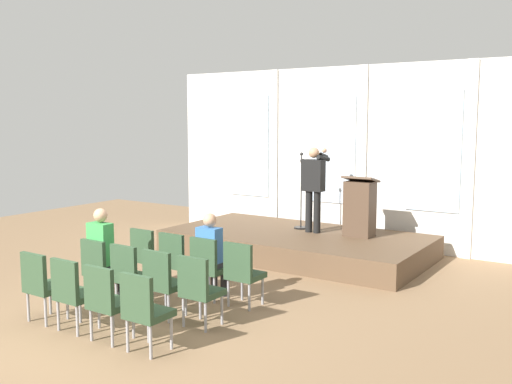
% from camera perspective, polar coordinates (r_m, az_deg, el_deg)
% --- Properties ---
extents(ground_plane, '(17.87, 17.87, 0.00)m').
position_cam_1_polar(ground_plane, '(7.46, -16.90, -13.86)').
color(ground_plane, '#846647').
extents(rear_partition, '(8.11, 0.14, 3.76)m').
position_cam_1_polar(rear_partition, '(12.50, 7.88, 3.69)').
color(rear_partition, silver).
rests_on(rear_partition, ground).
extents(stage_platform, '(4.99, 2.62, 0.44)m').
position_cam_1_polar(stage_platform, '(11.34, 4.05, -5.17)').
color(stage_platform, brown).
rests_on(stage_platform, ground).
extents(speaker, '(0.50, 0.69, 1.68)m').
position_cam_1_polar(speaker, '(11.24, 5.74, 0.89)').
color(speaker, black).
rests_on(speaker, stage_platform).
extents(mic_stand, '(0.28, 0.28, 1.55)m').
position_cam_1_polar(mic_stand, '(11.70, 4.49, -2.01)').
color(mic_stand, black).
rests_on(mic_stand, stage_platform).
extents(lectern, '(0.60, 0.48, 1.16)m').
position_cam_1_polar(lectern, '(11.04, 10.27, -1.52)').
color(lectern, '#4C3828').
rests_on(lectern, stage_platform).
extents(chair_r0_c0, '(0.46, 0.44, 0.94)m').
position_cam_1_polar(chair_r0_c0, '(9.30, -10.74, -6.03)').
color(chair_r0_c0, '#99999E').
rests_on(chair_r0_c0, ground).
extents(chair_r0_c1, '(0.46, 0.44, 0.94)m').
position_cam_1_polar(chair_r0_c1, '(8.90, -7.89, -6.58)').
color(chair_r0_c1, '#99999E').
rests_on(chair_r0_c1, ground).
extents(chair_r0_c2, '(0.46, 0.44, 0.94)m').
position_cam_1_polar(chair_r0_c2, '(8.52, -4.77, -7.16)').
color(chair_r0_c2, '#99999E').
rests_on(chair_r0_c2, ground).
extents(audience_r0_c2, '(0.36, 0.39, 1.29)m').
position_cam_1_polar(audience_r0_c2, '(8.54, -4.44, -5.86)').
color(audience_r0_c2, '#2D2D33').
rests_on(audience_r0_c2, ground).
extents(chair_r0_c3, '(0.46, 0.44, 0.94)m').
position_cam_1_polar(chair_r0_c3, '(8.16, -1.36, -7.77)').
color(chair_r0_c3, '#99999E').
rests_on(chair_r0_c3, ground).
extents(chair_r1_c0, '(0.46, 0.44, 0.94)m').
position_cam_1_polar(chair_r1_c0, '(8.66, -15.27, -7.16)').
color(chair_r1_c0, '#99999E').
rests_on(chair_r1_c0, ground).
extents(audience_r1_c0, '(0.36, 0.39, 1.38)m').
position_cam_1_polar(audience_r1_c0, '(8.65, -14.93, -5.60)').
color(audience_r1_c0, '#2D2D33').
rests_on(audience_r1_c0, ground).
extents(chair_r1_c1, '(0.46, 0.44, 0.94)m').
position_cam_1_polar(chair_r1_c1, '(8.22, -12.42, -7.84)').
color(chair_r1_c1, '#99999E').
rests_on(chair_r1_c1, ground).
extents(chair_r1_c2, '(0.46, 0.44, 0.94)m').
position_cam_1_polar(chair_r1_c2, '(7.80, -9.25, -8.57)').
color(chair_r1_c2, '#99999E').
rests_on(chair_r1_c2, ground).
extents(chair_r1_c3, '(0.46, 0.44, 0.94)m').
position_cam_1_polar(chair_r1_c3, '(7.41, -5.72, -9.36)').
color(chair_r1_c3, '#99999E').
rests_on(chair_r1_c3, ground).
extents(chair_r2_c0, '(0.46, 0.44, 0.94)m').
position_cam_1_polar(chair_r2_c0, '(8.07, -20.51, -8.41)').
color(chair_r2_c0, '#99999E').
rests_on(chair_r2_c0, ground).
extents(chair_r2_c1, '(0.46, 0.44, 0.94)m').
position_cam_1_polar(chair_r2_c1, '(7.60, -17.75, -9.25)').
color(chair_r2_c1, '#99999E').
rests_on(chair_r2_c1, ground).
extents(chair_r2_c2, '(0.46, 0.44, 0.94)m').
position_cam_1_polar(chair_r2_c2, '(7.15, -14.62, -10.19)').
color(chair_r2_c2, '#99999E').
rests_on(chair_r2_c2, ground).
extents(chair_r2_c3, '(0.46, 0.44, 0.94)m').
position_cam_1_polar(chair_r2_c3, '(6.72, -11.06, -11.20)').
color(chair_r2_c3, '#99999E').
rests_on(chair_r2_c3, ground).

